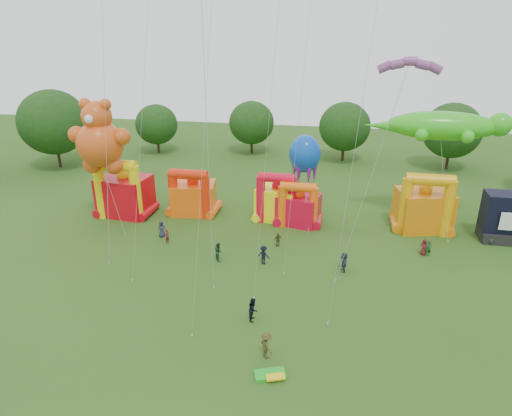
% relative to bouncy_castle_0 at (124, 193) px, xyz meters
% --- Properties ---
extents(ground, '(160.00, 160.00, 0.00)m').
position_rel_bouncy_castle_0_xyz_m(ground, '(17.43, -25.77, -2.70)').
color(ground, '#264B15').
rests_on(ground, ground).
extents(tree_ring, '(119.81, 121.87, 12.07)m').
position_rel_bouncy_castle_0_xyz_m(tree_ring, '(16.29, -25.18, 3.56)').
color(tree_ring, '#352314').
rests_on(tree_ring, ground).
extents(bouncy_castle_0, '(6.07, 5.09, 7.13)m').
position_rel_bouncy_castle_0_xyz_m(bouncy_castle_0, '(0.00, 0.00, 0.00)').
color(bouncy_castle_0, red).
rests_on(bouncy_castle_0, ground).
extents(bouncy_castle_1, '(5.59, 4.77, 5.79)m').
position_rel_bouncy_castle_0_xyz_m(bouncy_castle_1, '(7.83, 1.92, -0.49)').
color(bouncy_castle_1, '#F85A0D').
rests_on(bouncy_castle_1, ground).
extents(bouncy_castle_2, '(5.11, 4.39, 5.94)m').
position_rel_bouncy_castle_0_xyz_m(bouncy_castle_2, '(17.97, 1.89, -0.42)').
color(bouncy_castle_2, '#FFF40D').
rests_on(bouncy_castle_2, ground).
extents(bouncy_castle_3, '(5.09, 4.43, 5.26)m').
position_rel_bouncy_castle_0_xyz_m(bouncy_castle_3, '(20.48, 1.08, -0.67)').
color(bouncy_castle_3, red).
rests_on(bouncy_castle_3, ground).
extents(bouncy_castle_4, '(6.40, 5.60, 6.80)m').
position_rel_bouncy_castle_0_xyz_m(bouncy_castle_4, '(34.06, 2.13, -0.12)').
color(bouncy_castle_4, orange).
rests_on(bouncy_castle_4, ground).
extents(teddy_bear_kite, '(7.10, 5.78, 14.06)m').
position_rel_bouncy_castle_0_xyz_m(teddy_bear_kite, '(-0.44, -2.66, 5.04)').
color(teddy_bear_kite, '#D34E17').
rests_on(teddy_bear_kite, ground).
extents(gecko_kite, '(15.18, 8.31, 12.69)m').
position_rel_bouncy_castle_0_xyz_m(gecko_kite, '(35.44, 4.13, 6.35)').
color(gecko_kite, green).
rests_on(gecko_kite, ground).
extents(octopus_kite, '(3.60, 6.81, 9.75)m').
position_rel_bouncy_castle_0_xyz_m(octopus_kite, '(20.96, 2.90, 2.88)').
color(octopus_kite, '#0C46B4').
rests_on(octopus_kite, ground).
extents(parafoil_kites, '(30.28, 8.72, 28.43)m').
position_rel_bouncy_castle_0_xyz_m(parafoil_kites, '(17.18, -10.30, 9.73)').
color(parafoil_kites, red).
rests_on(parafoil_kites, ground).
extents(diamond_kites, '(19.89, 16.62, 40.19)m').
position_rel_bouncy_castle_0_xyz_m(diamond_kites, '(18.18, -12.32, 14.28)').
color(diamond_kites, '#E5460A').
rests_on(diamond_kites, ground).
extents(folded_kite_bundle, '(2.22, 1.63, 0.31)m').
position_rel_bouncy_castle_0_xyz_m(folded_kite_bundle, '(21.21, -23.50, -2.56)').
color(folded_kite_bundle, green).
rests_on(folded_kite_bundle, ground).
extents(spectator_0, '(1.05, 0.88, 1.84)m').
position_rel_bouncy_castle_0_xyz_m(spectator_0, '(6.56, -5.10, -1.78)').
color(spectator_0, '#262A3F').
rests_on(spectator_0, ground).
extents(spectator_1, '(0.49, 0.65, 1.61)m').
position_rel_bouncy_castle_0_xyz_m(spectator_1, '(7.69, -6.43, -1.89)').
color(spectator_1, maroon).
rests_on(spectator_1, ground).
extents(spectator_2, '(1.07, 1.12, 1.83)m').
position_rel_bouncy_castle_0_xyz_m(spectator_2, '(13.85, -8.95, -1.78)').
color(spectator_2, '#183D23').
rests_on(spectator_2, ground).
extents(spectator_3, '(1.36, 1.03, 1.87)m').
position_rel_bouncy_castle_0_xyz_m(spectator_3, '(18.24, -8.89, -1.76)').
color(spectator_3, black).
rests_on(spectator_3, ground).
extents(spectator_4, '(0.95, 0.78, 1.52)m').
position_rel_bouncy_castle_0_xyz_m(spectator_4, '(19.06, -5.02, -1.94)').
color(spectator_4, '#413C1A').
rests_on(spectator_4, ground).
extents(spectator_5, '(0.74, 1.82, 1.91)m').
position_rel_bouncy_castle_0_xyz_m(spectator_5, '(25.70, -8.91, -1.74)').
color(spectator_5, '#282D43').
rests_on(spectator_5, ground).
extents(spectator_6, '(0.97, 0.81, 1.69)m').
position_rel_bouncy_castle_0_xyz_m(spectator_6, '(33.39, -4.20, -1.85)').
color(spectator_6, '#571819').
rests_on(spectator_6, ground).
extents(spectator_7, '(0.69, 0.55, 1.65)m').
position_rel_bouncy_castle_0_xyz_m(spectator_7, '(33.81, -4.36, -1.87)').
color(spectator_7, '#1B4520').
rests_on(spectator_7, ground).
extents(spectator_8, '(0.74, 0.94, 1.91)m').
position_rel_bouncy_castle_0_xyz_m(spectator_8, '(18.95, -17.71, -1.74)').
color(spectator_8, black).
rests_on(spectator_8, ground).
extents(spectator_9, '(1.38, 1.44, 1.97)m').
position_rel_bouncy_castle_0_xyz_m(spectator_9, '(20.62, -21.72, -1.71)').
color(spectator_9, '#3F3919').
rests_on(spectator_9, ground).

